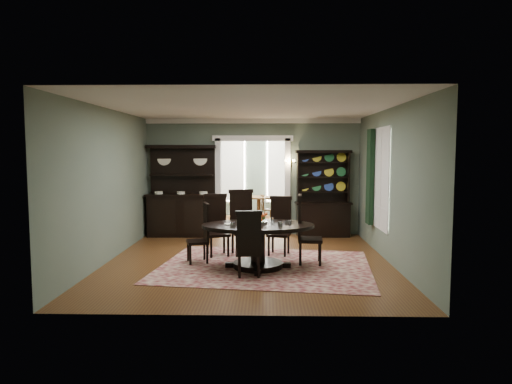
# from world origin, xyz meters

# --- Properties ---
(room) EXTENTS (5.51, 6.01, 3.01)m
(room) POSITION_xyz_m (0.00, 0.04, 1.58)
(room) COLOR brown
(room) RESTS_ON ground
(parlor) EXTENTS (3.51, 3.50, 3.01)m
(parlor) POSITION_xyz_m (0.00, 5.53, 1.52)
(parlor) COLOR brown
(parlor) RESTS_ON ground
(doorway_trim) EXTENTS (2.08, 0.25, 2.57)m
(doorway_trim) POSITION_xyz_m (0.00, 3.00, 1.62)
(doorway_trim) COLOR white
(doorway_trim) RESTS_ON floor
(right_window) EXTENTS (0.15, 1.47, 2.12)m
(right_window) POSITION_xyz_m (2.69, 0.93, 1.60)
(right_window) COLOR white
(right_window) RESTS_ON wall_right
(wall_sconce) EXTENTS (0.27, 0.21, 0.21)m
(wall_sconce) POSITION_xyz_m (0.95, 2.85, 1.89)
(wall_sconce) COLOR gold
(wall_sconce) RESTS_ON back_wall_right
(rug) EXTENTS (4.24, 3.51, 0.01)m
(rug) POSITION_xyz_m (0.33, -0.42, 0.01)
(rug) COLOR maroon
(rug) RESTS_ON floor
(dining_table) EXTENTS (2.16, 2.04, 0.82)m
(dining_table) POSITION_xyz_m (0.20, -0.52, 0.57)
(dining_table) COLOR black
(dining_table) RESTS_ON rug
(centerpiece) EXTENTS (1.25, 0.80, 0.21)m
(centerpiece) POSITION_xyz_m (0.25, -0.44, 0.88)
(centerpiece) COLOR silver
(centerpiece) RESTS_ON dining_table
(chair_far_left) EXTENTS (0.59, 0.58, 1.28)m
(chair_far_left) POSITION_xyz_m (-0.68, 0.54, 0.67)
(chair_far_left) COLOR black
(chair_far_left) RESTS_ON rug
(chair_far_mid) EXTENTS (0.62, 0.60, 1.36)m
(chair_far_mid) POSITION_xyz_m (-0.16, 0.67, 0.72)
(chair_far_mid) COLOR black
(chair_far_mid) RESTS_ON rug
(chair_far_right) EXTENTS (0.55, 0.53, 1.23)m
(chair_far_right) POSITION_xyz_m (0.64, 0.65, 0.64)
(chair_far_right) COLOR black
(chair_far_right) RESTS_ON rug
(chair_end_left) EXTENTS (0.52, 0.53, 1.17)m
(chair_end_left) POSITION_xyz_m (-0.89, -0.13, 0.61)
(chair_end_left) COLOR black
(chair_end_left) RESTS_ON rug
(chair_end_right) EXTENTS (0.50, 0.53, 1.34)m
(chair_end_right) POSITION_xyz_m (1.08, -0.19, 0.70)
(chair_end_right) COLOR black
(chair_end_right) RESTS_ON rug
(chair_near) EXTENTS (0.46, 0.44, 1.17)m
(chair_near) POSITION_xyz_m (0.06, -1.18, 0.61)
(chair_near) COLOR black
(chair_near) RESTS_ON rug
(sideboard) EXTENTS (1.77, 0.63, 2.33)m
(sideboard) POSITION_xyz_m (-1.82, 2.73, 0.81)
(sideboard) COLOR black
(sideboard) RESTS_ON floor
(welsh_dresser) EXTENTS (1.43, 0.59, 2.20)m
(welsh_dresser) POSITION_xyz_m (1.80, 2.76, 0.80)
(welsh_dresser) COLOR black
(welsh_dresser) RESTS_ON floor
(parlor_table) EXTENTS (0.87, 0.87, 0.81)m
(parlor_table) POSITION_xyz_m (0.12, 4.81, 0.53)
(parlor_table) COLOR #553618
(parlor_table) RESTS_ON parlor_floor
(parlor_chair_left) EXTENTS (0.39, 0.38, 0.84)m
(parlor_chair_left) POSITION_xyz_m (-0.52, 5.00, 0.45)
(parlor_chair_left) COLOR #553618
(parlor_chair_left) RESTS_ON parlor_floor
(parlor_chair_right) EXTENTS (0.40, 0.39, 0.86)m
(parlor_chair_right) POSITION_xyz_m (0.33, 4.87, 0.46)
(parlor_chair_right) COLOR #553618
(parlor_chair_right) RESTS_ON parlor_floor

